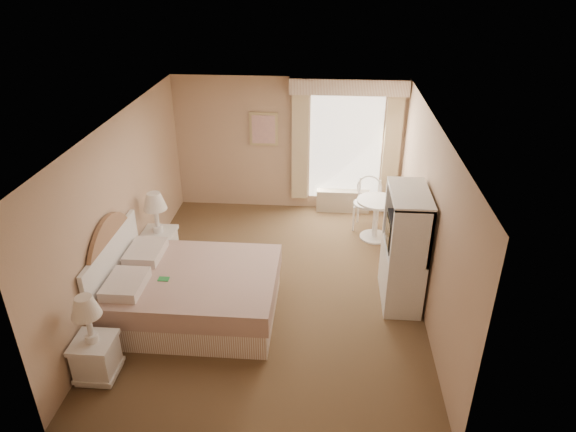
# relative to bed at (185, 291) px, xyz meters

# --- Properties ---
(room) EXTENTS (4.21, 5.51, 2.51)m
(room) POSITION_rel_bed_xyz_m (1.12, 0.71, 0.88)
(room) COLOR brown
(room) RESTS_ON ground
(window) EXTENTS (2.05, 0.22, 2.51)m
(window) POSITION_rel_bed_xyz_m (2.17, 3.37, 0.97)
(window) COLOR white
(window) RESTS_ON room
(framed_art) EXTENTS (0.52, 0.04, 0.62)m
(framed_art) POSITION_rel_bed_xyz_m (0.67, 3.43, 1.18)
(framed_art) COLOR tan
(framed_art) RESTS_ON room
(bed) EXTENTS (2.21, 1.74, 1.54)m
(bed) POSITION_rel_bed_xyz_m (0.00, 0.00, 0.00)
(bed) COLOR tan
(bed) RESTS_ON room
(nightstand_near) EXTENTS (0.46, 0.46, 1.11)m
(nightstand_near) POSITION_rel_bed_xyz_m (-0.72, -1.23, 0.05)
(nightstand_near) COLOR white
(nightstand_near) RESTS_ON room
(nightstand_far) EXTENTS (0.50, 0.50, 1.21)m
(nightstand_far) POSITION_rel_bed_xyz_m (-0.72, 1.23, 0.09)
(nightstand_far) COLOR white
(nightstand_far) RESTS_ON room
(round_table) EXTENTS (0.68, 0.68, 0.72)m
(round_table) POSITION_rel_bed_xyz_m (2.70, 2.33, 0.11)
(round_table) COLOR white
(round_table) RESTS_ON room
(cafe_chair) EXTENTS (0.57, 0.57, 0.96)m
(cafe_chair) POSITION_rel_bed_xyz_m (2.57, 2.73, 0.18)
(cafe_chair) COLOR white
(cafe_chair) RESTS_ON room
(armoire) EXTENTS (0.50, 1.00, 1.67)m
(armoire) POSITION_rel_bed_xyz_m (2.93, 0.59, 0.32)
(armoire) COLOR white
(armoire) RESTS_ON room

